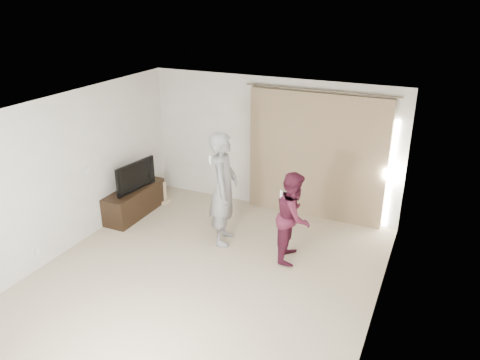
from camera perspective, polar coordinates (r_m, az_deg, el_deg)
name	(u,v)px	position (r m, az deg, el deg)	size (l,w,h in m)	color
floor	(206,276)	(7.37, -4.17, -11.55)	(5.50, 5.50, 0.00)	tan
wall_back	(272,145)	(9.07, 3.88, 4.32)	(5.00, 0.04, 2.60)	silver
wall_left	(69,173)	(8.16, -20.09, 0.85)	(0.04, 5.50, 2.60)	silver
ceiling	(201,110)	(6.30, -4.84, 8.47)	(5.00, 5.50, 0.01)	white
curtain	(316,157)	(8.77, 9.29, 2.78)	(2.80, 0.11, 2.46)	#8E7157
tv_console	(134,201)	(9.30, -12.74, -2.55)	(0.49, 1.41, 0.54)	black
tv	(132,175)	(9.09, -13.03, 0.58)	(0.97, 0.13, 0.56)	black
scratching_post	(162,193)	(9.76, -9.49, -1.61)	(0.34, 0.34, 0.46)	#C6B188
person_man	(224,189)	(7.83, -2.00, -1.09)	(0.65, 0.82, 1.97)	gray
person_woman	(294,217)	(7.48, 6.54, -4.45)	(0.67, 0.80, 1.49)	#52192D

